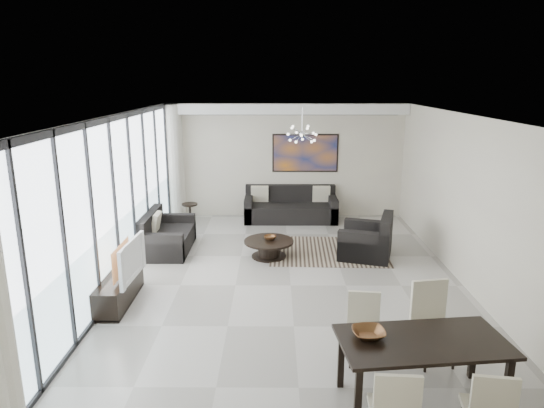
{
  "coord_description": "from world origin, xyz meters",
  "views": [
    {
      "loc": [
        -0.28,
        -7.79,
        3.47
      ],
      "look_at": [
        -0.33,
        0.82,
        1.25
      ],
      "focal_mm": 32.0,
      "sensor_mm": 36.0,
      "label": 1
    }
  ],
  "objects_px": {
    "coffee_table": "(269,248)",
    "television": "(125,260)",
    "dining_table": "(423,347)",
    "tv_console": "(119,289)",
    "sofa_main": "(291,209)"
  },
  "relations": [
    {
      "from": "coffee_table",
      "to": "television",
      "type": "height_order",
      "value": "television"
    },
    {
      "from": "coffee_table",
      "to": "dining_table",
      "type": "distance_m",
      "value": 4.84
    },
    {
      "from": "coffee_table",
      "to": "television",
      "type": "relative_size",
      "value": 0.93
    },
    {
      "from": "tv_console",
      "to": "dining_table",
      "type": "bearing_deg",
      "value": -30.79
    },
    {
      "from": "sofa_main",
      "to": "television",
      "type": "distance_m",
      "value": 5.55
    },
    {
      "from": "television",
      "to": "dining_table",
      "type": "bearing_deg",
      "value": -118.31
    },
    {
      "from": "television",
      "to": "dining_table",
      "type": "relative_size",
      "value": 0.57
    },
    {
      "from": "tv_console",
      "to": "television",
      "type": "relative_size",
      "value": 1.32
    },
    {
      "from": "coffee_table",
      "to": "sofa_main",
      "type": "distance_m",
      "value": 2.72
    },
    {
      "from": "coffee_table",
      "to": "tv_console",
      "type": "distance_m",
      "value": 3.14
    },
    {
      "from": "sofa_main",
      "to": "dining_table",
      "type": "distance_m",
      "value": 7.28
    },
    {
      "from": "sofa_main",
      "to": "dining_table",
      "type": "xyz_separation_m",
      "value": [
        1.19,
        -7.17,
        0.38
      ]
    },
    {
      "from": "sofa_main",
      "to": "tv_console",
      "type": "height_order",
      "value": "sofa_main"
    },
    {
      "from": "sofa_main",
      "to": "dining_table",
      "type": "height_order",
      "value": "sofa_main"
    },
    {
      "from": "coffee_table",
      "to": "sofa_main",
      "type": "relative_size",
      "value": 0.43
    }
  ]
}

